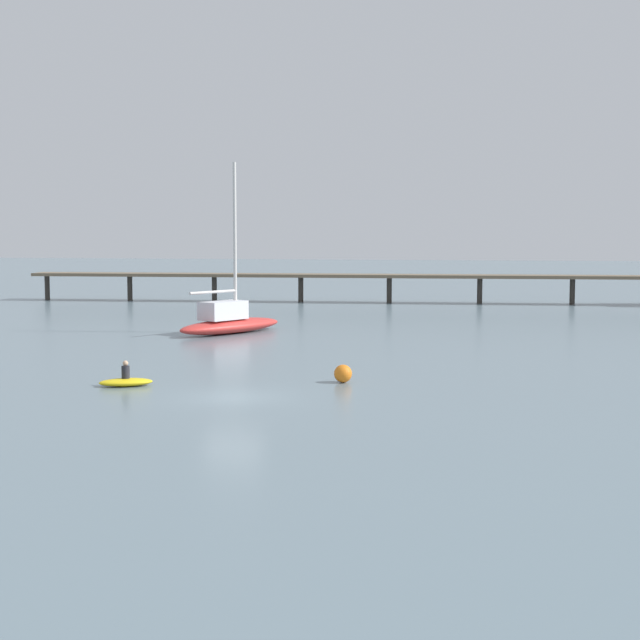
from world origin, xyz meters
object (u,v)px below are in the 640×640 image
sailboat_red (229,321)px  mooring_buoy_near (343,374)px  dinghy_yellow (126,381)px  pier (557,267)px

sailboat_red → mooring_buoy_near: bearing=-60.3°
sailboat_red → dinghy_yellow: size_ratio=4.45×
pier → sailboat_red: (-22.99, -30.92, -2.63)m
pier → mooring_buoy_near: (-11.92, -50.34, -3.09)m
pier → dinghy_yellow: 57.31m
pier → dinghy_yellow: size_ratio=27.61×
sailboat_red → dinghy_yellow: 22.31m
pier → dinghy_yellow: bearing=-111.7°
dinghy_yellow → mooring_buoy_near: size_ratio=3.14×
sailboat_red → pier: bearing=53.4°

